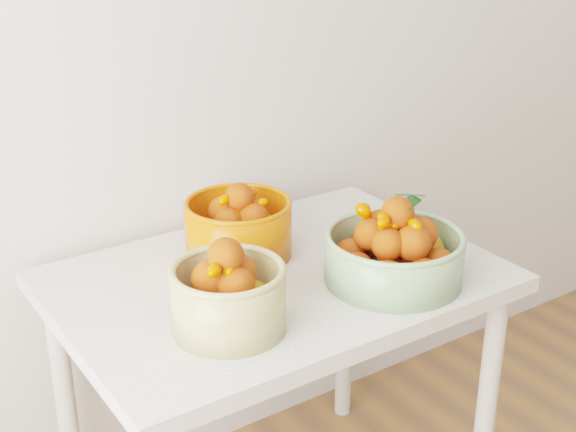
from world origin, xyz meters
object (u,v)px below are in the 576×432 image
(table, at_px, (276,310))
(bowl_cream, at_px, (228,295))
(bowl_orange, at_px, (238,226))
(bowl_green, at_px, (394,252))

(table, xyz_separation_m, bowl_cream, (-0.21, -0.15, 0.17))
(bowl_orange, bearing_deg, table, -83.03)
(bowl_cream, distance_m, bowl_green, 0.42)
(bowl_green, bearing_deg, bowl_orange, 125.35)
(table, xyz_separation_m, bowl_green, (0.21, -0.17, 0.17))
(table, relative_size, bowl_orange, 3.30)
(bowl_cream, xyz_separation_m, bowl_green, (0.42, -0.02, -0.01))
(bowl_green, bearing_deg, table, 139.72)
(table, height_order, bowl_cream, bowl_cream)
(bowl_cream, distance_m, bowl_orange, 0.35)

